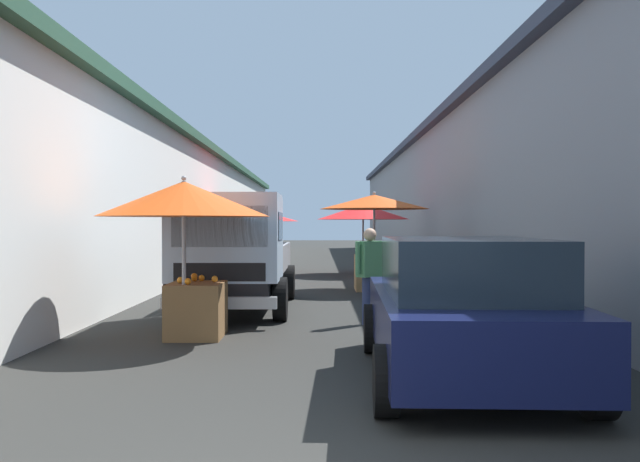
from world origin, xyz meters
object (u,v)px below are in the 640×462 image
fruit_stall_far_right (256,220)px  vendor_by_crates (370,269)px  parked_scooter (261,268)px  fruit_stall_mid_lane (364,216)px  hatchback_car (462,308)px  delivery_truck (232,256)px  fruit_stall_far_left (186,218)px  fruit_stall_near_right (373,215)px

fruit_stall_far_right → vendor_by_crates: bearing=-165.0°
vendor_by_crates → parked_scooter: (6.55, 2.30, -0.42)m
fruit_stall_mid_lane → hatchback_car: size_ratio=0.72×
delivery_truck → vendor_by_crates: 2.53m
fruit_stall_far_right → parked_scooter: bearing=-172.4°
fruit_stall_far_left → vendor_by_crates: fruit_stall_far_left is taller
vendor_by_crates → parked_scooter: 6.95m
fruit_stall_near_right → hatchback_car: 8.93m
fruit_stall_mid_lane → parked_scooter: size_ratio=1.72×
hatchback_car → parked_scooter: 10.64m
fruit_stall_far_right → hatchback_car: (-14.28, -3.49, -0.97)m
fruit_stall_mid_lane → vendor_by_crates: 9.97m
fruit_stall_far_left → fruit_stall_near_right: 7.27m
fruit_stall_near_right → parked_scooter: bearing=64.1°
fruit_stall_far_right → delivery_truck: (-9.61, -0.52, -0.67)m
fruit_stall_near_right → vendor_by_crates: size_ratio=1.72×
hatchback_car → vendor_by_crates: vendor_by_crates is taller
fruit_stall_far_left → fruit_stall_near_right: (6.56, -3.13, 0.13)m
fruit_stall_mid_lane → fruit_stall_far_right: (0.69, 3.43, -0.11)m
fruit_stall_mid_lane → fruit_stall_far_left: 11.74m
delivery_truck → parked_scooter: 5.58m
fruit_stall_far_left → delivery_truck: fruit_stall_far_left is taller
fruit_stall_far_left → delivery_truck: size_ratio=0.48×
fruit_stall_mid_lane → fruit_stall_near_right: fruit_stall_near_right is taller
fruit_stall_far_right → vendor_by_crates: 11.01m
fruit_stall_mid_lane → delivery_truck: size_ratio=0.59×
hatchback_car → delivery_truck: delivery_truck is taller
vendor_by_crates → fruit_stall_far_right: bearing=15.0°
fruit_stall_mid_lane → fruit_stall_far_left: bearing=164.0°
fruit_stall_far_right → hatchback_car: bearing=-166.3°
fruit_stall_near_right → fruit_stall_far_right: (5.41, 3.33, -0.10)m
fruit_stall_far_left → fruit_stall_near_right: bearing=-25.5°
fruit_stall_mid_lane → vendor_by_crates: fruit_stall_mid_lane is taller
delivery_truck → fruit_stall_mid_lane: bearing=-18.1°
vendor_by_crates → parked_scooter: size_ratio=0.91×
fruit_stall_near_right → delivery_truck: 5.10m
delivery_truck → fruit_stall_far_right: bearing=3.1°
fruit_stall_mid_lane → fruit_stall_far_left: size_ratio=1.23×
fruit_stall_near_right → fruit_stall_far_right: size_ratio=0.96×
fruit_stall_far_left → parked_scooter: 8.02m
fruit_stall_far_right → delivery_truck: fruit_stall_far_right is taller
fruit_stall_mid_lane → delivery_truck: 9.41m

